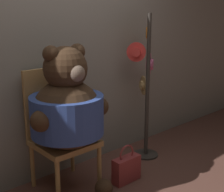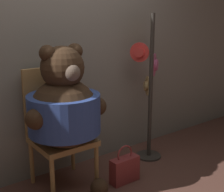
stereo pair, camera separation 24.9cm
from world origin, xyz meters
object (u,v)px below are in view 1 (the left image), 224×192
hat_display_rack (146,82)px  teddy_bear (67,110)px  handbag_on_ground (127,169)px  chair (58,127)px

hat_display_rack → teddy_bear: bearing=-174.5°
hat_display_rack → handbag_on_ground: 0.99m
hat_display_rack → handbag_on_ground: size_ratio=4.19×
chair → teddy_bear: 0.28m
chair → hat_display_rack: size_ratio=0.69×
hat_display_rack → chair: bearing=176.2°
teddy_bear → handbag_on_ground: teddy_bear is taller
chair → handbag_on_ground: chair is taller
chair → handbag_on_ground: (0.49, -0.41, -0.43)m
teddy_bear → hat_display_rack: bearing=5.5°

